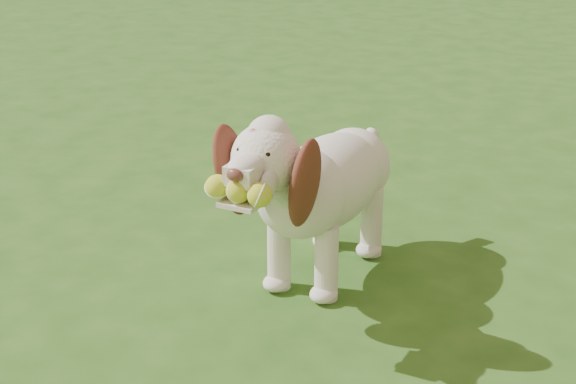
% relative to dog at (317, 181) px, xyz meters
% --- Properties ---
extents(ground, '(80.00, 80.00, 0.00)m').
position_rel_dog_xyz_m(ground, '(0.11, -0.14, -0.38)').
color(ground, '#254D16').
rests_on(ground, ground).
extents(dog, '(0.46, 1.10, 0.72)m').
position_rel_dog_xyz_m(dog, '(0.00, 0.00, 0.00)').
color(dog, silver).
rests_on(dog, ground).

